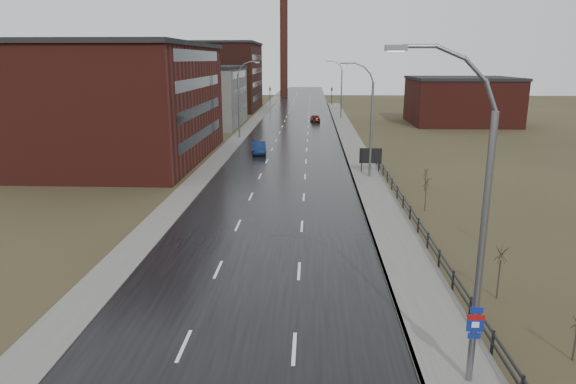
# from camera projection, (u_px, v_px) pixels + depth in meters

# --- Properties ---
(road) EXTENTS (14.00, 300.00, 0.06)m
(road) POSITION_uv_depth(u_px,v_px,m) (292.00, 141.00, 75.40)
(road) COLOR black
(road) RESTS_ON ground
(sidewalk_right) EXTENTS (3.20, 180.00, 0.18)m
(sidewalk_right) POSITION_uv_depth(u_px,v_px,m) (368.00, 179.00, 50.82)
(sidewalk_right) COLOR #595651
(sidewalk_right) RESTS_ON ground
(curb_right) EXTENTS (0.16, 180.00, 0.18)m
(curb_right) POSITION_uv_depth(u_px,v_px,m) (353.00, 179.00, 50.89)
(curb_right) COLOR slate
(curb_right) RESTS_ON ground
(sidewalk_left) EXTENTS (2.40, 260.00, 0.12)m
(sidewalk_left) POSITION_uv_depth(u_px,v_px,m) (236.00, 140.00, 75.75)
(sidewalk_left) COLOR #595651
(sidewalk_left) RESTS_ON ground
(warehouse_near) EXTENTS (22.44, 28.56, 13.50)m
(warehouse_near) POSITION_uv_depth(u_px,v_px,m) (108.00, 102.00, 60.14)
(warehouse_near) COLOR #471914
(warehouse_near) RESTS_ON ground
(warehouse_mid) EXTENTS (16.32, 20.40, 10.50)m
(warehouse_mid) POSITION_uv_depth(u_px,v_px,m) (196.00, 96.00, 92.29)
(warehouse_mid) COLOR slate
(warehouse_mid) RESTS_ON ground
(warehouse_far) EXTENTS (26.52, 24.48, 15.50)m
(warehouse_far) POSITION_uv_depth(u_px,v_px,m) (202.00, 76.00, 120.90)
(warehouse_far) COLOR #331611
(warehouse_far) RESTS_ON ground
(building_right) EXTENTS (18.36, 16.32, 8.50)m
(building_right) POSITION_uv_depth(u_px,v_px,m) (461.00, 101.00, 94.25)
(building_right) COLOR #471914
(building_right) RESTS_ON ground
(smokestack) EXTENTS (2.70, 2.70, 30.70)m
(smokestack) POSITION_uv_depth(u_px,v_px,m) (284.00, 46.00, 158.81)
(smokestack) COLOR #331611
(smokestack) RESTS_ON ground
(streetlight_main) EXTENTS (3.91, 0.29, 12.11)m
(streetlight_main) POSITION_uv_depth(u_px,v_px,m) (474.00, 228.00, 17.42)
(streetlight_main) COLOR slate
(streetlight_main) RESTS_ON ground
(streetlight_right_mid) EXTENTS (3.36, 0.28, 11.35)m
(streetlight_right_mid) POSITION_uv_depth(u_px,v_px,m) (369.00, 120.00, 50.35)
(streetlight_right_mid) COLOR slate
(streetlight_right_mid) RESTS_ON ground
(streetlight_left) EXTENTS (3.36, 0.28, 11.35)m
(streetlight_left) POSITION_uv_depth(u_px,v_px,m) (241.00, 99.00, 76.22)
(streetlight_left) COLOR slate
(streetlight_left) RESTS_ON ground
(streetlight_right_far) EXTENTS (3.36, 0.28, 11.35)m
(streetlight_right_far) POSITION_uv_depth(u_px,v_px,m) (340.00, 89.00, 102.57)
(streetlight_right_far) COLOR slate
(streetlight_right_far) RESTS_ON ground
(guardrail) EXTENTS (0.10, 53.05, 1.10)m
(guardrail) POSITION_uv_depth(u_px,v_px,m) (420.00, 227.00, 34.45)
(guardrail) COLOR black
(guardrail) RESTS_ON ground
(shrub_b) EXTENTS (0.46, 0.48, 1.91)m
(shrub_b) POSITION_uv_depth(u_px,v_px,m) (576.00, 337.00, 20.16)
(shrub_b) COLOR #382D23
(shrub_b) RESTS_ON ground
(shrub_c) EXTENTS (0.65, 0.68, 2.75)m
(shrub_c) POSITION_uv_depth(u_px,v_px,m) (499.00, 271.00, 25.36)
(shrub_c) COLOR #382D23
(shrub_c) RESTS_ON ground
(shrub_d) EXTENTS (0.50, 0.52, 2.08)m
(shrub_d) POSITION_uv_depth(u_px,v_px,m) (483.00, 226.00, 33.41)
(shrub_d) COLOR #382D23
(shrub_d) RESTS_ON ground
(shrub_e) EXTENTS (0.64, 0.67, 2.71)m
(shrub_e) POSITION_uv_depth(u_px,v_px,m) (426.00, 193.00, 40.18)
(shrub_e) COLOR #382D23
(shrub_e) RESTS_ON ground
(shrub_f) EXTENTS (0.49, 0.52, 2.07)m
(shrub_f) POSITION_uv_depth(u_px,v_px,m) (426.00, 179.00, 46.38)
(shrub_f) COLOR #382D23
(shrub_f) RESTS_ON ground
(billboard) EXTENTS (2.33, 0.17, 2.65)m
(billboard) POSITION_uv_depth(u_px,v_px,m) (371.00, 156.00, 53.56)
(billboard) COLOR black
(billboard) RESTS_ON ground
(traffic_light_left) EXTENTS (0.58, 2.73, 5.30)m
(traffic_light_left) POSITION_uv_depth(u_px,v_px,m) (270.00, 87.00, 132.62)
(traffic_light_left) COLOR black
(traffic_light_left) RESTS_ON ground
(traffic_light_right) EXTENTS (0.58, 2.73, 5.30)m
(traffic_light_right) POSITION_uv_depth(u_px,v_px,m) (332.00, 87.00, 131.91)
(traffic_light_right) COLOR black
(traffic_light_right) RESTS_ON ground
(car_near) EXTENTS (2.33, 5.00, 1.59)m
(car_near) POSITION_uv_depth(u_px,v_px,m) (259.00, 148.00, 64.42)
(car_near) COLOR #0D1D42
(car_near) RESTS_ON ground
(car_far) EXTENTS (2.03, 4.29, 1.42)m
(car_far) POSITION_uv_depth(u_px,v_px,m) (315.00, 118.00, 97.59)
(car_far) COLOR #4D180C
(car_far) RESTS_ON ground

